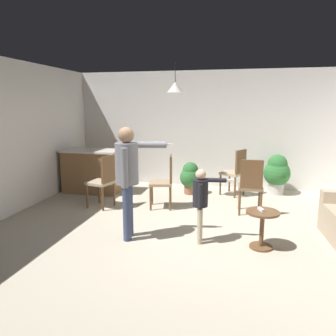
{
  "coord_description": "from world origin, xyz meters",
  "views": [
    {
      "loc": [
        0.72,
        -4.45,
        1.9
      ],
      "look_at": [
        -0.29,
        0.1,
        1.0
      ],
      "focal_mm": 34.5,
      "sensor_mm": 36.0,
      "label": 1
    }
  ],
  "objects_px": {
    "dining_chair_centre_back": "(165,179)",
    "dining_chair_by_counter": "(236,170)",
    "kitchen_counter": "(92,171)",
    "dining_chair_near_wall": "(251,184)",
    "side_table_by_couch": "(262,225)",
    "spare_remote_on_table": "(261,209)",
    "potted_plant_corner": "(277,172)",
    "person_adult": "(128,171)",
    "potted_plant_by_wall": "(190,176)",
    "person_child": "(201,198)",
    "dining_chair_spare": "(103,179)"
  },
  "relations": [
    {
      "from": "dining_chair_centre_back",
      "to": "dining_chair_by_counter",
      "type": "bearing_deg",
      "value": -59.1
    },
    {
      "from": "kitchen_counter",
      "to": "dining_chair_near_wall",
      "type": "bearing_deg",
      "value": -13.33
    },
    {
      "from": "kitchen_counter",
      "to": "side_table_by_couch",
      "type": "bearing_deg",
      "value": -32.09
    },
    {
      "from": "spare_remote_on_table",
      "to": "potted_plant_corner",
      "type": "bearing_deg",
      "value": 80.17
    },
    {
      "from": "person_adult",
      "to": "dining_chair_near_wall",
      "type": "xyz_separation_m",
      "value": [
        1.74,
        1.47,
        -0.46
      ]
    },
    {
      "from": "dining_chair_near_wall",
      "to": "potted_plant_by_wall",
      "type": "height_order",
      "value": "dining_chair_near_wall"
    },
    {
      "from": "kitchen_counter",
      "to": "dining_chair_centre_back",
      "type": "xyz_separation_m",
      "value": [
        1.83,
        -0.76,
        0.07
      ]
    },
    {
      "from": "person_adult",
      "to": "dining_chair_near_wall",
      "type": "relative_size",
      "value": 1.62
    },
    {
      "from": "dining_chair_centre_back",
      "to": "person_child",
      "type": "bearing_deg",
      "value": -160.46
    },
    {
      "from": "person_adult",
      "to": "potted_plant_corner",
      "type": "xyz_separation_m",
      "value": [
        2.34,
        3.0,
        -0.53
      ]
    },
    {
      "from": "dining_chair_near_wall",
      "to": "potted_plant_corner",
      "type": "relative_size",
      "value": 1.15
    },
    {
      "from": "dining_chair_spare",
      "to": "spare_remote_on_table",
      "type": "relative_size",
      "value": 7.69
    },
    {
      "from": "dining_chair_near_wall",
      "to": "potted_plant_corner",
      "type": "bearing_deg",
      "value": 67.55
    },
    {
      "from": "side_table_by_couch",
      "to": "spare_remote_on_table",
      "type": "xyz_separation_m",
      "value": [
        -0.02,
        0.02,
        0.21
      ]
    },
    {
      "from": "kitchen_counter",
      "to": "person_child",
      "type": "distance_m",
      "value": 3.47
    },
    {
      "from": "kitchen_counter",
      "to": "dining_chair_spare",
      "type": "bearing_deg",
      "value": -54.74
    },
    {
      "from": "side_table_by_couch",
      "to": "potted_plant_corner",
      "type": "xyz_separation_m",
      "value": [
        0.48,
        2.93,
        0.15
      ]
    },
    {
      "from": "dining_chair_by_counter",
      "to": "dining_chair_spare",
      "type": "xyz_separation_m",
      "value": [
        -2.41,
        -1.4,
        0.0
      ]
    },
    {
      "from": "dining_chair_centre_back",
      "to": "potted_plant_by_wall",
      "type": "height_order",
      "value": "dining_chair_centre_back"
    },
    {
      "from": "person_child",
      "to": "side_table_by_couch",
      "type": "bearing_deg",
      "value": 83.52
    },
    {
      "from": "potted_plant_by_wall",
      "to": "spare_remote_on_table",
      "type": "xyz_separation_m",
      "value": [
        1.33,
        -2.5,
        0.15
      ]
    },
    {
      "from": "potted_plant_corner",
      "to": "dining_chair_spare",
      "type": "bearing_deg",
      "value": -152.19
    },
    {
      "from": "potted_plant_by_wall",
      "to": "spare_remote_on_table",
      "type": "bearing_deg",
      "value": -61.93
    },
    {
      "from": "dining_chair_by_counter",
      "to": "side_table_by_couch",
      "type": "bearing_deg",
      "value": -141.24
    },
    {
      "from": "side_table_by_couch",
      "to": "potted_plant_by_wall",
      "type": "xyz_separation_m",
      "value": [
        -1.36,
        2.52,
        0.06
      ]
    },
    {
      "from": "dining_chair_spare",
      "to": "potted_plant_corner",
      "type": "relative_size",
      "value": 1.15
    },
    {
      "from": "dining_chair_spare",
      "to": "person_adult",
      "type": "bearing_deg",
      "value": -130.07
    },
    {
      "from": "side_table_by_couch",
      "to": "dining_chair_spare",
      "type": "height_order",
      "value": "dining_chair_spare"
    },
    {
      "from": "kitchen_counter",
      "to": "dining_chair_near_wall",
      "type": "height_order",
      "value": "dining_chair_near_wall"
    },
    {
      "from": "person_child",
      "to": "dining_chair_near_wall",
      "type": "xyz_separation_m",
      "value": [
        0.71,
        1.39,
        -0.11
      ]
    },
    {
      "from": "dining_chair_centre_back",
      "to": "spare_remote_on_table",
      "type": "relative_size",
      "value": 7.69
    },
    {
      "from": "potted_plant_corner",
      "to": "spare_remote_on_table",
      "type": "relative_size",
      "value": 6.67
    },
    {
      "from": "kitchen_counter",
      "to": "dining_chair_centre_back",
      "type": "height_order",
      "value": "dining_chair_centre_back"
    },
    {
      "from": "person_adult",
      "to": "potted_plant_corner",
      "type": "distance_m",
      "value": 3.84
    },
    {
      "from": "dining_chair_near_wall",
      "to": "spare_remote_on_table",
      "type": "relative_size",
      "value": 7.69
    },
    {
      "from": "dining_chair_near_wall",
      "to": "dining_chair_spare",
      "type": "relative_size",
      "value": 1.0
    },
    {
      "from": "side_table_by_couch",
      "to": "person_child",
      "type": "xyz_separation_m",
      "value": [
        -0.83,
        0.01,
        0.33
      ]
    },
    {
      "from": "side_table_by_couch",
      "to": "person_adult",
      "type": "relative_size",
      "value": 0.32
    },
    {
      "from": "kitchen_counter",
      "to": "potted_plant_corner",
      "type": "height_order",
      "value": "kitchen_counter"
    },
    {
      "from": "dining_chair_by_counter",
      "to": "dining_chair_near_wall",
      "type": "distance_m",
      "value": 1.23
    },
    {
      "from": "person_adult",
      "to": "potted_plant_corner",
      "type": "height_order",
      "value": "person_adult"
    },
    {
      "from": "person_adult",
      "to": "potted_plant_by_wall",
      "type": "bearing_deg",
      "value": 159.45
    },
    {
      "from": "potted_plant_corner",
      "to": "dining_chair_by_counter",
      "type": "bearing_deg",
      "value": -159.12
    },
    {
      "from": "dining_chair_by_counter",
      "to": "potted_plant_by_wall",
      "type": "xyz_separation_m",
      "value": [
        -0.96,
        -0.08,
        -0.16
      ]
    },
    {
      "from": "dining_chair_centre_back",
      "to": "side_table_by_couch",
      "type": "bearing_deg",
      "value": -141.78
    },
    {
      "from": "dining_chair_near_wall",
      "to": "dining_chair_centre_back",
      "type": "xyz_separation_m",
      "value": [
        -1.56,
        0.05,
        0.0
      ]
    },
    {
      "from": "dining_chair_by_counter",
      "to": "dining_chair_centre_back",
      "type": "xyz_separation_m",
      "value": [
        -1.28,
        -1.15,
        0.0
      ]
    },
    {
      "from": "dining_chair_centre_back",
      "to": "potted_plant_by_wall",
      "type": "distance_m",
      "value": 1.13
    },
    {
      "from": "dining_chair_centre_back",
      "to": "dining_chair_spare",
      "type": "bearing_deg",
      "value": 91.13
    },
    {
      "from": "person_child",
      "to": "dining_chair_by_counter",
      "type": "bearing_deg",
      "value": 164.53
    }
  ]
}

